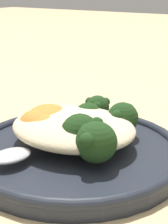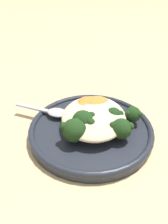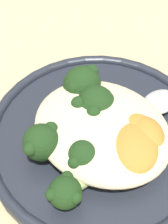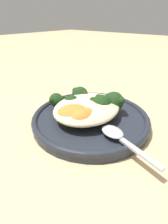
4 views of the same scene
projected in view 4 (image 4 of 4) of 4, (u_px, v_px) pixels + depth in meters
The scene contains 14 objects.
ground_plane at pixel (98, 124), 0.37m from camera, with size 4.00×4.00×0.00m, color #D6B784.
plate at pixel (91, 118), 0.37m from camera, with size 0.24×0.24×0.02m.
quinoa_mound at pixel (87, 108), 0.35m from camera, with size 0.15×0.12×0.03m, color beige.
broccoli_stalk_0 at pixel (109, 104), 0.36m from camera, with size 0.12×0.07×0.04m.
broccoli_stalk_1 at pixel (97, 105), 0.36m from camera, with size 0.09×0.05×0.04m.
broccoli_stalk_2 at pixel (86, 105), 0.37m from camera, with size 0.09×0.05×0.03m.
broccoli_stalk_3 at pixel (80, 98), 0.39m from camera, with size 0.10×0.09×0.04m.
broccoli_stalk_4 at pixel (74, 106), 0.36m from camera, with size 0.05×0.08×0.03m.
broccoli_stalk_5 at pixel (63, 104), 0.37m from camera, with size 0.04×0.11×0.03m.
sweet_potato_chunk_0 at pixel (86, 116), 0.32m from camera, with size 0.06×0.04×0.03m, color orange.
sweet_potato_chunk_1 at pixel (84, 119), 0.31m from camera, with size 0.05×0.04×0.03m, color orange.
sweet_potato_chunk_2 at pixel (68, 116), 0.33m from camera, with size 0.05×0.04×0.03m, color orange.
sweet_potato_chunk_3 at pixel (74, 114), 0.33m from camera, with size 0.07×0.05×0.03m, color orange.
spoon at pixel (117, 135), 0.29m from camera, with size 0.05×0.12×0.01m.
Camera 4 is at (-0.26, -0.18, 0.20)m, focal length 28.00 mm.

